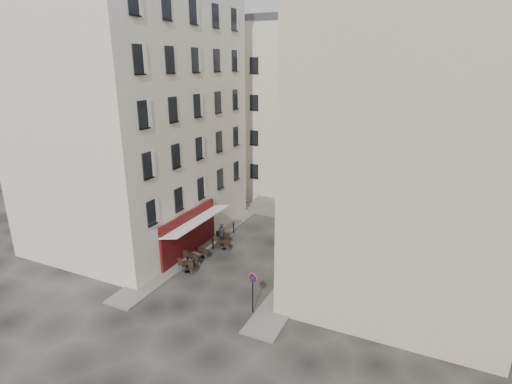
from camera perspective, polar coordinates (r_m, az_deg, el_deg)
The scene contains 18 objects.
ground at distance 29.11m, azimuth -3.13°, elevation -11.27°, with size 90.00×90.00×0.00m, color black.
sidewalk_left at distance 34.20m, azimuth -6.67°, elevation -6.60°, with size 2.00×22.00×0.12m, color slate.
sidewalk_right at distance 29.99m, azimuth 7.37°, elevation -10.33°, with size 2.00×18.00×0.12m, color slate.
building_left at distance 34.21m, azimuth -16.96°, elevation 10.65°, with size 12.20×16.20×20.60m.
building_right at distance 26.34m, azimuth 21.11°, elevation 6.06°, with size 12.20×14.20×18.60m.
building_back at distance 43.65m, azimuth 7.48°, elevation 11.34°, with size 18.20×10.20×18.60m.
cafe_storefront at distance 31.09m, azimuth -9.39°, elevation -5.65°, with size 1.74×7.30×3.50m.
stone_steps at distance 39.45m, azimuth 5.47°, elevation -2.63°, with size 9.00×3.15×0.80m.
bollard_near at distance 29.64m, azimuth -9.71°, elevation -9.80°, with size 0.12×0.12×0.98m.
bollard_mid at distance 32.25m, azimuth -6.19°, elevation -7.25°, with size 0.12×0.12×0.98m.
bollard_far at distance 35.02m, azimuth -3.23°, elevation -5.07°, with size 0.12×0.12×0.98m.
no_parking_sign at distance 23.88m, azimuth -0.49°, elevation -13.16°, with size 0.58×0.18×2.61m.
bistro_table_a at distance 29.16m, azimuth -9.80°, elevation -10.36°, with size 1.39×0.65×0.97m.
bistro_table_b at distance 30.21m, azimuth -9.11°, elevation -9.28°, with size 1.36×0.64×0.96m.
bistro_table_c at distance 31.07m, azimuth -7.63°, elevation -8.53°, with size 1.19×0.56×0.84m.
bistro_table_d at distance 32.15m, azimuth -4.58°, elevation -7.44°, with size 1.24×0.58×0.87m.
bistro_table_e at distance 33.43m, azimuth -4.64°, elevation -6.39°, with size 1.27×0.59×0.89m.
pedestrian at distance 33.16m, azimuth -4.91°, elevation -5.86°, with size 0.62×0.41×1.70m, color black.
Camera 1 is at (12.15, -22.34, 14.16)m, focal length 28.00 mm.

